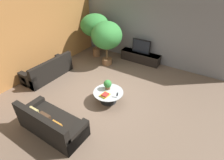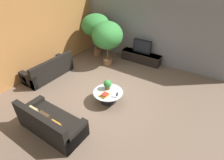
{
  "view_description": "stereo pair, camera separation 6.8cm",
  "coord_description": "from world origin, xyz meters",
  "px_view_note": "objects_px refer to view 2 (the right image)",
  "views": [
    {
      "loc": [
        2.88,
        -4.14,
        3.88
      ],
      "look_at": [
        0.15,
        0.13,
        0.55
      ],
      "focal_mm": 28.0,
      "sensor_mm": 36.0,
      "label": 1
    },
    {
      "loc": [
        2.94,
        -4.1,
        3.88
      ],
      "look_at": [
        0.15,
        0.13,
        0.55
      ],
      "focal_mm": 28.0,
      "sensor_mm": 36.0,
      "label": 2
    }
  ],
  "objects_px": {
    "potted_plant_tabletop": "(108,84)",
    "media_console": "(141,57)",
    "television": "(142,47)",
    "potted_palm_tall": "(96,26)",
    "potted_palm_corner": "(107,36)",
    "couch_near_entry": "(51,123)",
    "coffee_table": "(108,95)",
    "couch_by_wall": "(49,70)"
  },
  "relations": [
    {
      "from": "potted_plant_tabletop",
      "to": "media_console",
      "type": "bearing_deg",
      "value": 94.32
    },
    {
      "from": "television",
      "to": "media_console",
      "type": "bearing_deg",
      "value": 90.0
    },
    {
      "from": "potted_palm_tall",
      "to": "potted_palm_corner",
      "type": "height_order",
      "value": "potted_palm_tall"
    },
    {
      "from": "television",
      "to": "couch_near_entry",
      "type": "distance_m",
      "value": 5.21
    },
    {
      "from": "media_console",
      "to": "potted_plant_tabletop",
      "type": "relative_size",
      "value": 5.57
    },
    {
      "from": "television",
      "to": "coffee_table",
      "type": "height_order",
      "value": "television"
    },
    {
      "from": "television",
      "to": "potted_palm_corner",
      "type": "distance_m",
      "value": 1.69
    },
    {
      "from": "television",
      "to": "potted_palm_tall",
      "type": "distance_m",
      "value": 2.35
    },
    {
      "from": "television",
      "to": "coffee_table",
      "type": "distance_m",
      "value": 3.33
    },
    {
      "from": "couch_near_entry",
      "to": "potted_plant_tabletop",
      "type": "height_order",
      "value": "couch_near_entry"
    },
    {
      "from": "television",
      "to": "coffee_table",
      "type": "xyz_separation_m",
      "value": [
        0.35,
        -3.27,
        -0.49
      ]
    },
    {
      "from": "television",
      "to": "potted_plant_tabletop",
      "type": "xyz_separation_m",
      "value": [
        0.24,
        -3.14,
        -0.19
      ]
    },
    {
      "from": "couch_by_wall",
      "to": "couch_near_entry",
      "type": "height_order",
      "value": "same"
    },
    {
      "from": "couch_near_entry",
      "to": "potted_palm_tall",
      "type": "relative_size",
      "value": 0.93
    },
    {
      "from": "potted_palm_corner",
      "to": "couch_near_entry",
      "type": "bearing_deg",
      "value": -77.07
    },
    {
      "from": "couch_by_wall",
      "to": "couch_near_entry",
      "type": "distance_m",
      "value": 3.02
    },
    {
      "from": "couch_near_entry",
      "to": "potted_palm_tall",
      "type": "distance_m",
      "value": 5.1
    },
    {
      "from": "coffee_table",
      "to": "couch_near_entry",
      "type": "xyz_separation_m",
      "value": [
        -0.6,
        -1.91,
        0.01
      ]
    },
    {
      "from": "coffee_table",
      "to": "potted_plant_tabletop",
      "type": "distance_m",
      "value": 0.35
    },
    {
      "from": "media_console",
      "to": "potted_plant_tabletop",
      "type": "bearing_deg",
      "value": -85.68
    },
    {
      "from": "media_console",
      "to": "coffee_table",
      "type": "distance_m",
      "value": 3.29
    },
    {
      "from": "coffee_table",
      "to": "potted_palm_corner",
      "type": "height_order",
      "value": "potted_palm_corner"
    },
    {
      "from": "potted_palm_corner",
      "to": "potted_plant_tabletop",
      "type": "distance_m",
      "value": 2.64
    },
    {
      "from": "potted_palm_tall",
      "to": "potted_palm_corner",
      "type": "bearing_deg",
      "value": -25.19
    },
    {
      "from": "media_console",
      "to": "couch_near_entry",
      "type": "relative_size",
      "value": 0.99
    },
    {
      "from": "couch_by_wall",
      "to": "potted_palm_tall",
      "type": "bearing_deg",
      "value": 170.48
    },
    {
      "from": "potted_palm_corner",
      "to": "potted_palm_tall",
      "type": "bearing_deg",
      "value": 154.81
    },
    {
      "from": "potted_plant_tabletop",
      "to": "potted_palm_tall",
      "type": "bearing_deg",
      "value": 133.26
    },
    {
      "from": "media_console",
      "to": "couch_by_wall",
      "type": "height_order",
      "value": "couch_by_wall"
    },
    {
      "from": "couch_near_entry",
      "to": "potted_palm_corner",
      "type": "xyz_separation_m",
      "value": [
        -0.95,
        4.12,
        1.06
      ]
    },
    {
      "from": "potted_palm_tall",
      "to": "couch_near_entry",
      "type": "bearing_deg",
      "value": -67.45
    },
    {
      "from": "potted_palm_tall",
      "to": "potted_plant_tabletop",
      "type": "relative_size",
      "value": 6.06
    },
    {
      "from": "couch_by_wall",
      "to": "coffee_table",
      "type": "bearing_deg",
      "value": 90.14
    },
    {
      "from": "media_console",
      "to": "coffee_table",
      "type": "height_order",
      "value": "media_console"
    },
    {
      "from": "couch_near_entry",
      "to": "potted_palm_corner",
      "type": "distance_m",
      "value": 4.36
    },
    {
      "from": "couch_near_entry",
      "to": "potted_plant_tabletop",
      "type": "relative_size",
      "value": 5.65
    },
    {
      "from": "media_console",
      "to": "potted_palm_corner",
      "type": "xyz_separation_m",
      "value": [
        -1.19,
        -1.06,
        1.1
      ]
    },
    {
      "from": "couch_near_entry",
      "to": "television",
      "type": "bearing_deg",
      "value": -92.73
    },
    {
      "from": "couch_near_entry",
      "to": "potted_palm_tall",
      "type": "bearing_deg",
      "value": -67.45
    },
    {
      "from": "potted_palm_tall",
      "to": "couch_by_wall",
      "type": "bearing_deg",
      "value": -99.52
    },
    {
      "from": "potted_palm_corner",
      "to": "potted_plant_tabletop",
      "type": "xyz_separation_m",
      "value": [
        1.43,
        -2.08,
        -0.76
      ]
    },
    {
      "from": "coffee_table",
      "to": "couch_by_wall",
      "type": "relative_size",
      "value": 0.49
    }
  ]
}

